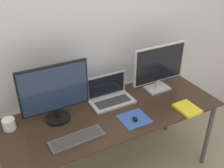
% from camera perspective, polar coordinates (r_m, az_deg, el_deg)
% --- Properties ---
extents(wall_back, '(7.00, 0.05, 2.50)m').
position_cam_1_polar(wall_back, '(2.23, -4.69, 10.46)').
color(wall_back, silver).
rests_on(wall_back, ground_plane).
extents(desk, '(1.80, 0.68, 0.73)m').
position_cam_1_polar(desk, '(2.20, 0.30, -7.65)').
color(desk, '#332319').
rests_on(desk, ground_plane).
extents(monitor_left, '(0.53, 0.20, 0.46)m').
position_cam_1_polar(monitor_left, '(1.99, -12.34, -1.79)').
color(monitor_left, black).
rests_on(monitor_left, desk).
extents(monitor_right, '(0.52, 0.15, 0.43)m').
position_cam_1_polar(monitor_right, '(2.38, 10.21, 3.70)').
color(monitor_right, '#B2B2B7').
rests_on(monitor_right, desk).
extents(laptop, '(0.37, 0.22, 0.22)m').
position_cam_1_polar(laptop, '(2.27, -0.50, -2.35)').
color(laptop, '#ADADB2').
rests_on(laptop, desk).
extents(keyboard, '(0.40, 0.15, 0.02)m').
position_cam_1_polar(keyboard, '(1.90, -7.60, -11.72)').
color(keyboard, '#4C4C51').
rests_on(keyboard, desk).
extents(mousepad, '(0.22, 0.21, 0.00)m').
position_cam_1_polar(mousepad, '(2.08, 4.86, -7.58)').
color(mousepad, '#2D519E').
rests_on(mousepad, desk).
extents(mouse, '(0.04, 0.06, 0.03)m').
position_cam_1_polar(mouse, '(2.05, 5.03, -7.59)').
color(mouse, black).
rests_on(mouse, mousepad).
extents(book, '(0.16, 0.20, 0.02)m').
position_cam_1_polar(book, '(2.26, 16.02, -5.13)').
color(book, yellow).
rests_on(book, desk).
extents(mug, '(0.09, 0.09, 0.09)m').
position_cam_1_polar(mug, '(2.10, -21.51, -8.14)').
color(mug, white).
rests_on(mug, desk).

